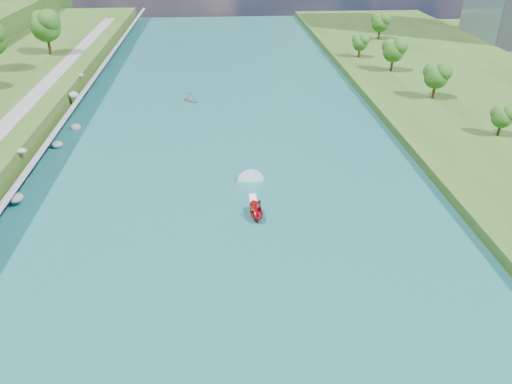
{
  "coord_description": "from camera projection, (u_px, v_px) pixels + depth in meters",
  "views": [
    {
      "loc": [
        -0.45,
        -42.0,
        31.19
      ],
      "look_at": [
        3.56,
        9.37,
        2.5
      ],
      "focal_mm": 35.0,
      "sensor_mm": 36.0,
      "label": 1
    }
  ],
  "objects": [
    {
      "name": "ground",
      "position": [
        229.0,
        258.0,
        51.79
      ],
      "size": [
        260.0,
        260.0,
        0.0
      ],
      "primitive_type": "plane",
      "color": "#2D5119",
      "rests_on": "ground"
    },
    {
      "name": "river_water",
      "position": [
        225.0,
        171.0,
        69.18
      ],
      "size": [
        55.0,
        240.0,
        0.1
      ],
      "primitive_type": "cube",
      "color": "#18595E",
      "rests_on": "ground"
    },
    {
      "name": "riprap_bank",
      "position": [
        28.0,
        170.0,
        65.5
      ],
      "size": [
        4.52,
        236.0,
        4.5
      ],
      "color": "slate",
      "rests_on": "ground"
    },
    {
      "name": "motorboat",
      "position": [
        255.0,
        204.0,
        59.99
      ],
      "size": [
        3.6,
        18.74,
        1.98
      ],
      "rotation": [
        0.0,
        0.0,
        3.22
      ],
      "color": "#B30E1D",
      "rests_on": "river_water"
    },
    {
      "name": "raft",
      "position": [
        191.0,
        99.0,
        94.72
      ],
      "size": [
        3.76,
        3.65,
        1.72
      ],
      "rotation": [
        0.0,
        0.0,
        0.88
      ],
      "color": "gray",
      "rests_on": "river_water"
    }
  ]
}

